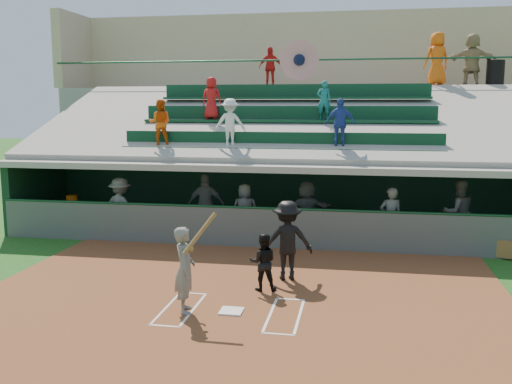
% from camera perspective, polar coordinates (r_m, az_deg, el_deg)
% --- Properties ---
extents(ground, '(100.00, 100.00, 0.00)m').
position_cam_1_polar(ground, '(11.13, -2.47, -11.98)').
color(ground, '#1A4A15').
rests_on(ground, ground).
extents(dirt_slab, '(11.00, 9.00, 0.02)m').
position_cam_1_polar(dirt_slab, '(11.59, -1.92, -11.07)').
color(dirt_slab, brown).
rests_on(dirt_slab, ground).
extents(home_plate, '(0.43, 0.43, 0.03)m').
position_cam_1_polar(home_plate, '(11.12, -2.47, -11.81)').
color(home_plate, silver).
rests_on(home_plate, dirt_slab).
extents(batters_box_chalk, '(2.65, 1.85, 0.01)m').
position_cam_1_polar(batters_box_chalk, '(11.12, -2.47, -11.87)').
color(batters_box_chalk, silver).
rests_on(batters_box_chalk, dirt_slab).
extents(dugout_floor, '(16.00, 3.50, 0.04)m').
position_cam_1_polar(dugout_floor, '(17.50, 2.38, -4.17)').
color(dugout_floor, gray).
rests_on(dugout_floor, ground).
extents(concourse_slab, '(20.00, 3.00, 4.60)m').
position_cam_1_polar(concourse_slab, '(23.82, 4.63, 4.81)').
color(concourse_slab, gray).
rests_on(concourse_slab, ground).
extents(grandstand, '(20.40, 10.40, 7.80)m').
position_cam_1_polar(grandstand, '(20.85, 3.80, 4.16)').
color(grandstand, '#525752').
rests_on(grandstand, ground).
extents(batter_at_plate, '(0.91, 0.77, 1.95)m').
position_cam_1_polar(batter_at_plate, '(10.95, -7.12, -7.66)').
color(batter_at_plate, '#5D5F5A').
rests_on(batter_at_plate, dirt_slab).
extents(catcher, '(0.67, 0.56, 1.23)m').
position_cam_1_polar(catcher, '(12.15, 0.70, -7.03)').
color(catcher, black).
rests_on(catcher, dirt_slab).
extents(home_umpire, '(1.28, 0.92, 1.79)m').
position_cam_1_polar(home_umpire, '(12.86, 3.14, -4.84)').
color(home_umpire, black).
rests_on(home_umpire, dirt_slab).
extents(dugout_bench, '(13.91, 6.56, 0.45)m').
position_cam_1_polar(dugout_bench, '(18.58, 2.49, -2.63)').
color(dugout_bench, olive).
rests_on(dugout_bench, dugout_floor).
extents(white_table, '(0.89, 0.74, 0.69)m').
position_cam_1_polar(white_table, '(19.05, -18.06, -2.42)').
color(white_table, silver).
rests_on(white_table, dugout_floor).
extents(water_cooler, '(0.36, 0.36, 0.36)m').
position_cam_1_polar(water_cooler, '(18.96, -17.93, -0.85)').
color(water_cooler, '#D05E0C').
rests_on(water_cooler, white_table).
extents(dugout_player_a, '(1.25, 0.87, 1.76)m').
position_cam_1_polar(dugout_player_a, '(17.29, -13.40, -1.52)').
color(dugout_player_a, '#555752').
rests_on(dugout_player_a, dugout_floor).
extents(dugout_player_b, '(1.14, 0.64, 1.84)m').
position_cam_1_polar(dugout_player_b, '(17.19, -5.03, -1.24)').
color(dugout_player_b, '#61635E').
rests_on(dugout_player_b, dugout_floor).
extents(dugout_player_c, '(0.85, 0.63, 1.59)m').
position_cam_1_polar(dugout_player_c, '(16.85, -1.12, -1.85)').
color(dugout_player_c, '#61635E').
rests_on(dugout_player_c, dugout_floor).
extents(dugout_player_d, '(1.66, 0.94, 1.70)m').
position_cam_1_polar(dugout_player_d, '(16.72, 5.07, -1.76)').
color(dugout_player_d, '#595C57').
rests_on(dugout_player_d, dugout_floor).
extents(dugout_player_e, '(0.68, 0.51, 1.67)m').
position_cam_1_polar(dugout_player_e, '(16.00, 13.30, -2.50)').
color(dugout_player_e, '#5B5E59').
rests_on(dugout_player_e, dugout_floor).
extents(dugout_player_f, '(1.03, 0.89, 1.84)m').
position_cam_1_polar(dugout_player_f, '(16.82, 19.57, -1.94)').
color(dugout_player_f, '#555752').
rests_on(dugout_player_f, dugout_floor).
extents(trash_bin, '(0.64, 0.64, 0.97)m').
position_cam_1_polar(trash_bin, '(23.61, 22.81, 10.89)').
color(trash_bin, black).
rests_on(trash_bin, concourse_slab).
extents(concourse_staff_a, '(1.01, 0.60, 1.61)m').
position_cam_1_polar(concourse_staff_a, '(23.50, 1.46, 12.36)').
color(concourse_staff_a, red).
rests_on(concourse_staff_a, concourse_slab).
extents(concourse_staff_b, '(1.13, 0.95, 1.96)m').
position_cam_1_polar(concourse_staff_b, '(22.56, 17.63, 12.56)').
color(concourse_staff_b, '#E5590D').
rests_on(concourse_staff_b, concourse_slab).
extents(concourse_staff_c, '(1.83, 0.59, 1.97)m').
position_cam_1_polar(concourse_staff_c, '(23.51, 20.77, 12.25)').
color(concourse_staff_c, tan).
rests_on(concourse_staff_c, concourse_slab).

